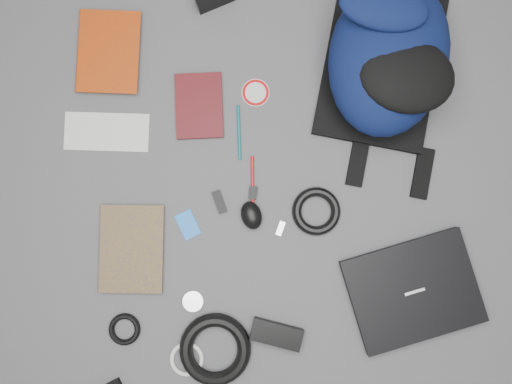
{
  "coord_description": "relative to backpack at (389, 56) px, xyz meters",
  "views": [
    {
      "loc": [
        -0.01,
        -0.07,
        1.36
      ],
      "look_at": [
        0.0,
        0.0,
        0.02
      ],
      "focal_mm": 35.0,
      "sensor_mm": 36.0,
      "label": 1
    }
  ],
  "objects": [
    {
      "name": "ground",
      "position": [
        -0.37,
        -0.31,
        -0.1
      ],
      "size": [
        4.0,
        4.0,
        0.0
      ],
      "primitive_type": "plane",
      "color": "#4F4F51",
      "rests_on": "ground"
    },
    {
      "name": "backpack",
      "position": [
        0.0,
        0.0,
        0.0
      ],
      "size": [
        0.45,
        0.55,
        0.2
      ],
      "primitive_type": null,
      "rotation": [
        0.0,
        0.0,
        -0.28
      ],
      "color": "black",
      "rests_on": "ground"
    },
    {
      "name": "laptop",
      "position": [
        0.02,
        -0.61,
        -0.08
      ],
      "size": [
        0.38,
        0.32,
        0.03
      ],
      "primitive_type": "cube",
      "rotation": [
        0.0,
        0.0,
        0.2
      ],
      "color": "black",
      "rests_on": "ground"
    },
    {
      "name": "textbook_red",
      "position": [
        -0.82,
        0.12,
        -0.09
      ],
      "size": [
        0.2,
        0.25,
        0.03
      ],
      "primitive_type": "imported",
      "rotation": [
        0.0,
        0.0,
        -0.13
      ],
      "color": "#952C08",
      "rests_on": "ground"
    },
    {
      "name": "comic_book",
      "position": [
        -0.8,
        -0.43,
        -0.09
      ],
      "size": [
        0.2,
        0.25,
        0.02
      ],
      "primitive_type": "imported",
      "rotation": [
        0.0,
        0.0,
        -0.1
      ],
      "color": "#B98E0D",
      "rests_on": "ground"
    },
    {
      "name": "envelope",
      "position": [
        -0.76,
        -0.11,
        -0.1
      ],
      "size": [
        0.24,
        0.13,
        0.0
      ],
      "primitive_type": "cube",
      "rotation": [
        0.0,
        0.0,
        -0.12
      ],
      "color": "silver",
      "rests_on": "ground"
    },
    {
      "name": "dvd_case",
      "position": [
        -0.5,
        -0.06,
        -0.09
      ],
      "size": [
        0.14,
        0.19,
        0.01
      ],
      "primitive_type": "cube",
      "rotation": [
        0.0,
        0.0,
        -0.05
      ],
      "color": "#3E0B0E",
      "rests_on": "ground"
    },
    {
      "name": "sticker_disc",
      "position": [
        -0.35,
        -0.04,
        -0.1
      ],
      "size": [
        0.1,
        0.1,
        0.0
      ],
      "primitive_type": "cylinder",
      "rotation": [
        0.0,
        0.0,
        -0.34
      ],
      "color": "silver",
      "rests_on": "ground"
    },
    {
      "name": "pen_teal",
      "position": [
        -0.4,
        -0.15,
        -0.09
      ],
      "size": [
        0.02,
        0.15,
        0.01
      ],
      "primitive_type": "cylinder",
      "rotation": [
        1.57,
        0.0,
        -0.05
      ],
      "color": "#0A5861",
      "rests_on": "ground"
    },
    {
      "name": "pen_red",
      "position": [
        -0.38,
        -0.3,
        -0.09
      ],
      "size": [
        0.02,
        0.16,
        0.01
      ],
      "primitive_type": "cylinder",
      "rotation": [
        1.57,
        0.0,
        -0.08
      ],
      "color": "red",
      "rests_on": "ground"
    },
    {
      "name": "id_badge",
      "position": [
        -0.56,
        -0.39,
        -0.1
      ],
      "size": [
        0.07,
        0.09,
        0.0
      ],
      "primitive_type": "cube",
      "rotation": [
        0.0,
        0.0,
        0.36
      ],
      "color": "blue",
      "rests_on": "ground"
    },
    {
      "name": "usb_black",
      "position": [
        -0.47,
        -0.33,
        -0.09
      ],
      "size": [
        0.04,
        0.07,
        0.01
      ],
      "primitive_type": "cube",
      "rotation": [
        0.0,
        0.0,
        0.27
      ],
      "color": "black",
      "rests_on": "ground"
    },
    {
      "name": "usb_silver",
      "position": [
        -0.31,
        -0.42,
        -0.1
      ],
      "size": [
        0.03,
        0.04,
        0.01
      ],
      "primitive_type": "cube",
      "rotation": [
        0.0,
        0.0,
        -0.43
      ],
      "color": "silver",
      "rests_on": "ground"
    },
    {
      "name": "key_fob",
      "position": [
        -0.38,
        -0.32,
        -0.09
      ],
      "size": [
        0.03,
        0.04,
        0.01
      ],
      "primitive_type": "cube",
      "rotation": [
        0.0,
        0.0,
        -0.22
      ],
      "color": "black",
      "rests_on": "ground"
    },
    {
      "name": "mouse",
      "position": [
        -0.39,
        -0.38,
        -0.08
      ],
      "size": [
        0.07,
        0.09,
        0.04
      ],
      "primitive_type": "ellipsoid",
      "rotation": [
        0.0,
        0.0,
        0.19
      ],
      "color": "black",
      "rests_on": "ground"
    },
    {
      "name": "headphone_left",
      "position": [
        -0.67,
        -0.4,
        -0.09
      ],
      "size": [
        0.05,
        0.05,
        0.01
      ],
      "primitive_type": "cylinder",
      "rotation": [
        0.0,
        0.0,
        -0.06
      ],
      "color": "#AFAFB1",
      "rests_on": "ground"
    },
    {
      "name": "headphone_right",
      "position": [
        -0.56,
        -0.59,
        -0.09
      ],
      "size": [
        0.06,
        0.06,
        0.01
      ],
      "primitive_type": "cylinder",
      "rotation": [
        0.0,
        0.0,
        0.13
      ],
      "color": "silver",
      "rests_on": "ground"
    },
    {
      "name": "cable_coil",
      "position": [
        -0.21,
        -0.38,
        -0.09
      ],
      "size": [
        0.16,
        0.16,
        0.03
      ],
      "primitive_type": "torus",
      "rotation": [
        0.0,
        0.0,
        -0.23
      ],
      "color": "black",
      "rests_on": "ground"
    },
    {
      "name": "power_brick",
      "position": [
        -0.35,
        -0.7,
        -0.08
      ],
      "size": [
        0.15,
        0.1,
        0.03
      ],
      "primitive_type": "cube",
      "rotation": [
        0.0,
        0.0,
        -0.34
      ],
      "color": "black",
      "rests_on": "ground"
    },
    {
      "name": "power_cord_coil",
      "position": [
        -0.51,
        -0.72,
        -0.08
      ],
      "size": [
        0.23,
        0.23,
        0.04
      ],
      "primitive_type": "torus",
      "rotation": [
        0.0,
        0.0,
        0.23
      ],
      "color": "black",
      "rests_on": "ground"
    },
    {
      "name": "earbud_coil",
      "position": [
        -0.75,
        -0.65,
        -0.09
      ],
      "size": [
        0.1,
        0.1,
        0.02
      ],
      "primitive_type": "torus",
      "rotation": [
        0.0,
        0.0,
        0.17
      ],
      "color": "black",
      "rests_on": "ground"
    },
    {
      "name": "white_cable_coil",
      "position": [
        -0.59,
        -0.74,
        -0.09
      ],
      "size": [
        0.1,
        0.1,
        0.01
      ],
      "primitive_type": "torus",
      "rotation": [
        0.0,
        0.0,
        -0.07
      ],
      "color": "silver",
      "rests_on": "ground"
    }
  ]
}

